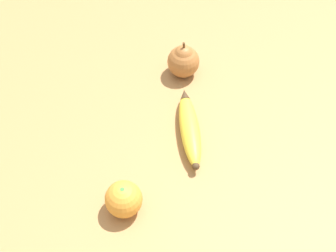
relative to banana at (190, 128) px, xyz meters
name	(u,v)px	position (x,y,z in m)	size (l,w,h in m)	color
ground_plane	(211,186)	(0.09, 0.09, -0.02)	(3.00, 3.00, 0.00)	#A87A47
banana	(190,128)	(0.00, 0.00, 0.00)	(0.18, 0.14, 0.04)	yellow
orange	(124,199)	(0.21, -0.02, 0.01)	(0.07, 0.07, 0.07)	orange
pear	(183,60)	(-0.15, -0.10, 0.02)	(0.07, 0.07, 0.09)	#A36633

